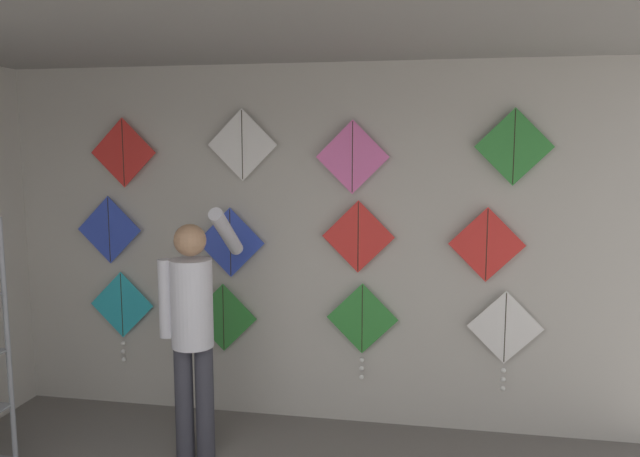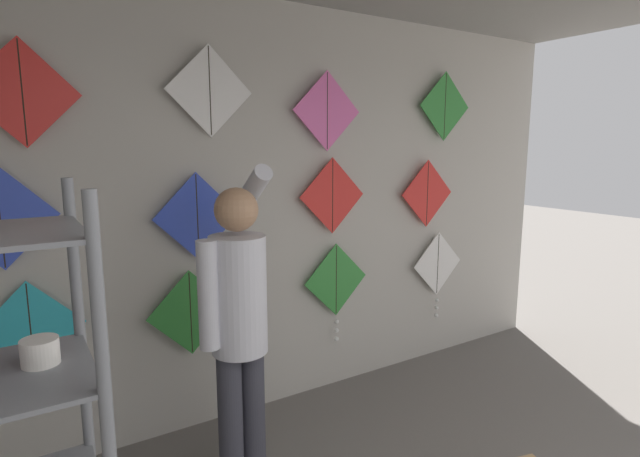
{
  "view_description": "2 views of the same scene",
  "coord_description": "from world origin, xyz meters",
  "px_view_note": "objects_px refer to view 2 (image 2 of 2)",
  "views": [
    {
      "loc": [
        1.01,
        -1.4,
        2.19
      ],
      "look_at": [
        0.21,
        3.0,
        1.59
      ],
      "focal_mm": 35.0,
      "sensor_mm": 36.0,
      "label": 1
    },
    {
      "loc": [
        -1.55,
        0.23,
        1.87
      ],
      "look_at": [
        0.2,
        3.0,
        1.31
      ],
      "focal_mm": 28.0,
      "sensor_mm": 36.0,
      "label": 2
    }
  ],
  "objects_px": {
    "shopkeeper": "(238,316)",
    "kite_3": "(437,268)",
    "kite_10": "(327,111)",
    "kite_1": "(191,313)",
    "kite_6": "(332,196)",
    "kite_5": "(197,217)",
    "kite_11": "(445,106)",
    "kite_9": "(210,91)",
    "kite_8": "(22,93)",
    "kite_7": "(427,194)",
    "kite_0": "(31,337)",
    "kite_4": "(0,218)",
    "kite_2": "(336,285)"
  },
  "relations": [
    {
      "from": "kite_1",
      "to": "kite_6",
      "type": "height_order",
      "value": "kite_6"
    },
    {
      "from": "kite_11",
      "to": "kite_10",
      "type": "bearing_deg",
      "value": 180.0
    },
    {
      "from": "kite_4",
      "to": "kite_7",
      "type": "xyz_separation_m",
      "value": [
        2.99,
        0.0,
        -0.04
      ]
    },
    {
      "from": "kite_1",
      "to": "kite_11",
      "type": "relative_size",
      "value": 1.0
    },
    {
      "from": "kite_7",
      "to": "kite_9",
      "type": "bearing_deg",
      "value": 180.0
    },
    {
      "from": "kite_4",
      "to": "kite_10",
      "type": "relative_size",
      "value": 1.0
    },
    {
      "from": "kite_0",
      "to": "kite_10",
      "type": "relative_size",
      "value": 1.38
    },
    {
      "from": "kite_0",
      "to": "kite_8",
      "type": "distance_m",
      "value": 1.29
    },
    {
      "from": "kite_0",
      "to": "kite_4",
      "type": "height_order",
      "value": "kite_4"
    },
    {
      "from": "shopkeeper",
      "to": "kite_6",
      "type": "bearing_deg",
      "value": 23.28
    },
    {
      "from": "shopkeeper",
      "to": "kite_3",
      "type": "distance_m",
      "value": 2.27
    },
    {
      "from": "kite_1",
      "to": "kite_9",
      "type": "xyz_separation_m",
      "value": [
        0.18,
        0.0,
        1.37
      ]
    },
    {
      "from": "kite_1",
      "to": "kite_5",
      "type": "distance_m",
      "value": 0.62
    },
    {
      "from": "kite_1",
      "to": "kite_3",
      "type": "relative_size",
      "value": 0.73
    },
    {
      "from": "kite_9",
      "to": "kite_3",
      "type": "bearing_deg",
      "value": -0.03
    },
    {
      "from": "kite_9",
      "to": "kite_11",
      "type": "height_order",
      "value": "kite_9"
    },
    {
      "from": "shopkeeper",
      "to": "kite_1",
      "type": "relative_size",
      "value": 3.2
    },
    {
      "from": "kite_10",
      "to": "kite_1",
      "type": "bearing_deg",
      "value": 180.0
    },
    {
      "from": "kite_0",
      "to": "kite_6",
      "type": "distance_m",
      "value": 2.07
    },
    {
      "from": "kite_0",
      "to": "kite_9",
      "type": "height_order",
      "value": "kite_9"
    },
    {
      "from": "kite_4",
      "to": "kite_6",
      "type": "distance_m",
      "value": 2.04
    },
    {
      "from": "kite_5",
      "to": "kite_8",
      "type": "distance_m",
      "value": 1.12
    },
    {
      "from": "kite_2",
      "to": "kite_4",
      "type": "bearing_deg",
      "value": 179.97
    },
    {
      "from": "shopkeeper",
      "to": "kite_5",
      "type": "bearing_deg",
      "value": 76.07
    },
    {
      "from": "kite_4",
      "to": "kite_7",
      "type": "height_order",
      "value": "kite_4"
    },
    {
      "from": "shopkeeper",
      "to": "kite_5",
      "type": "distance_m",
      "value": 0.83
    },
    {
      "from": "kite_7",
      "to": "kite_1",
      "type": "bearing_deg",
      "value": 180.0
    },
    {
      "from": "kite_5",
      "to": "kite_7",
      "type": "xyz_separation_m",
      "value": [
        1.96,
        0.0,
        0.04
      ]
    },
    {
      "from": "kite_2",
      "to": "kite_8",
      "type": "distance_m",
      "value": 2.33
    },
    {
      "from": "kite_6",
      "to": "kite_5",
      "type": "bearing_deg",
      "value": 180.0
    },
    {
      "from": "kite_2",
      "to": "kite_6",
      "type": "height_order",
      "value": "kite_6"
    },
    {
      "from": "kite_11",
      "to": "kite_9",
      "type": "bearing_deg",
      "value": 180.0
    },
    {
      "from": "kite_3",
      "to": "shopkeeper",
      "type": "bearing_deg",
      "value": -161.83
    },
    {
      "from": "shopkeeper",
      "to": "kite_8",
      "type": "relative_size",
      "value": 3.2
    },
    {
      "from": "kite_4",
      "to": "kite_5",
      "type": "distance_m",
      "value": 1.03
    },
    {
      "from": "kite_0",
      "to": "kite_9",
      "type": "bearing_deg",
      "value": 0.05
    },
    {
      "from": "shopkeeper",
      "to": "kite_5",
      "type": "xyz_separation_m",
      "value": [
        0.04,
        0.71,
        0.43
      ]
    },
    {
      "from": "shopkeeper",
      "to": "kite_1",
      "type": "bearing_deg",
      "value": 81.74
    },
    {
      "from": "kite_9",
      "to": "shopkeeper",
      "type": "bearing_deg",
      "value": -102.08
    },
    {
      "from": "kite_5",
      "to": "kite_6",
      "type": "relative_size",
      "value": 1.0
    },
    {
      "from": "kite_5",
      "to": "kite_10",
      "type": "relative_size",
      "value": 1.0
    },
    {
      "from": "shopkeeper",
      "to": "kite_2",
      "type": "xyz_separation_m",
      "value": [
        1.09,
        0.71,
        -0.18
      ]
    },
    {
      "from": "kite_4",
      "to": "kite_11",
      "type": "height_order",
      "value": "kite_11"
    },
    {
      "from": "kite_6",
      "to": "kite_8",
      "type": "height_order",
      "value": "kite_8"
    },
    {
      "from": "kite_5",
      "to": "kite_0",
      "type": "bearing_deg",
      "value": -179.94
    },
    {
      "from": "shopkeeper",
      "to": "kite_10",
      "type": "distance_m",
      "value": 1.65
    },
    {
      "from": "kite_4",
      "to": "kite_5",
      "type": "height_order",
      "value": "kite_4"
    },
    {
      "from": "shopkeeper",
      "to": "kite_7",
      "type": "distance_m",
      "value": 2.17
    },
    {
      "from": "kite_8",
      "to": "kite_7",
      "type": "bearing_deg",
      "value": 0.0
    },
    {
      "from": "kite_1",
      "to": "kite_4",
      "type": "bearing_deg",
      "value": 180.0
    }
  ]
}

